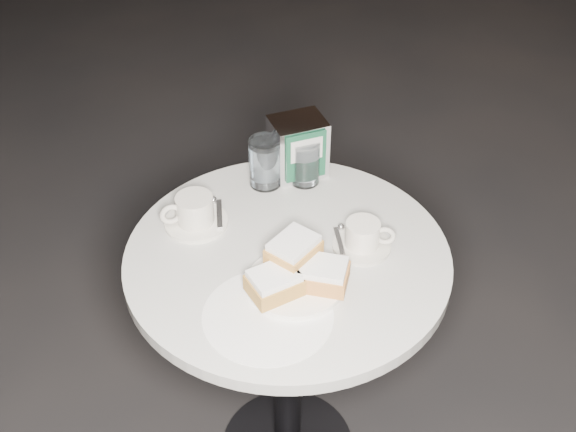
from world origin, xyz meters
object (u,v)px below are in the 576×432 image
(cafe_table, at_px, (287,316))
(coffee_cup_right, at_px, (363,237))
(water_glass_right, at_px, (305,162))
(water_glass_left, at_px, (265,163))
(napkin_dispenser, at_px, (298,147))
(beignet_plate, at_px, (296,274))
(coffee_cup_left, at_px, (195,213))

(cafe_table, distance_m, coffee_cup_right, 0.28)
(coffee_cup_right, height_order, water_glass_right, water_glass_right)
(water_glass_left, height_order, napkin_dispenser, napkin_dispenser)
(cafe_table, height_order, beignet_plate, beignet_plate)
(cafe_table, distance_m, water_glass_right, 0.36)
(coffee_cup_left, bearing_deg, water_glass_right, 12.58)
(water_glass_left, bearing_deg, napkin_dispenser, 34.38)
(cafe_table, distance_m, napkin_dispenser, 0.40)
(coffee_cup_right, bearing_deg, water_glass_left, 140.80)
(water_glass_left, xyz_separation_m, water_glass_right, (0.09, 0.02, -0.00))
(water_glass_left, distance_m, water_glass_right, 0.09)
(coffee_cup_left, xyz_separation_m, water_glass_left, (0.14, 0.16, 0.03))
(cafe_table, xyz_separation_m, water_glass_left, (-0.07, 0.24, 0.26))
(beignet_plate, xyz_separation_m, water_glass_left, (-0.09, 0.35, 0.02))
(beignet_plate, relative_size, coffee_cup_right, 1.76)
(beignet_plate, relative_size, napkin_dispenser, 1.57)
(coffee_cup_left, bearing_deg, coffee_cup_right, -32.52)
(cafe_table, xyz_separation_m, coffee_cup_right, (0.16, 0.03, 0.23))
(water_glass_left, bearing_deg, water_glass_right, 9.20)
(water_glass_right, bearing_deg, water_glass_left, -170.80)
(coffee_cup_right, height_order, water_glass_left, water_glass_left)
(cafe_table, height_order, water_glass_right, water_glass_right)
(beignet_plate, relative_size, coffee_cup_left, 1.30)
(water_glass_right, distance_m, napkin_dispenser, 0.04)
(cafe_table, height_order, coffee_cup_left, coffee_cup_left)
(napkin_dispenser, bearing_deg, water_glass_right, -87.03)
(beignet_plate, distance_m, napkin_dispenser, 0.40)
(cafe_table, bearing_deg, water_glass_right, 84.43)
(coffee_cup_left, xyz_separation_m, water_glass_right, (0.24, 0.18, 0.02))
(beignet_plate, distance_m, coffee_cup_right, 0.19)
(coffee_cup_right, relative_size, water_glass_left, 1.13)
(coffee_cup_right, bearing_deg, beignet_plate, -132.11)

